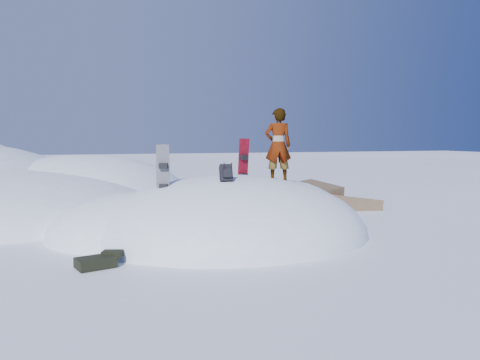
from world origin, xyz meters
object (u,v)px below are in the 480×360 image
object	(u,v)px
snowboard_red	(243,169)
snowboard_dark	(163,179)
person	(278,145)
backpack	(226,173)

from	to	relation	value
snowboard_red	snowboard_dark	xyz separation A→B (m)	(-2.33, -1.12, -0.11)
person	snowboard_dark	bearing A→B (deg)	11.31
snowboard_red	backpack	xyz separation A→B (m)	(-0.95, -1.61, 0.01)
backpack	snowboard_dark	bearing A→B (deg)	168.01
snowboard_dark	backpack	size ratio (longest dim) A/B	3.38
snowboard_red	backpack	distance (m)	1.87
snowboard_dark	person	world-z (taller)	person
snowboard_red	backpack	size ratio (longest dim) A/B	3.48
person	snowboard_red	bearing A→B (deg)	-52.72
snowboard_dark	backpack	world-z (taller)	snowboard_dark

